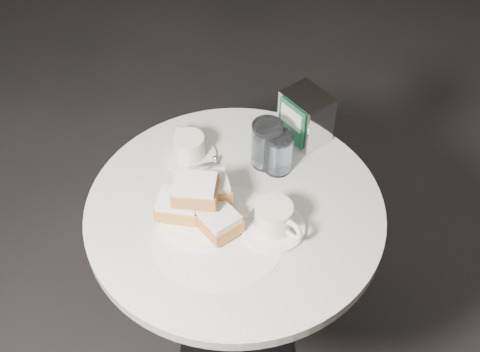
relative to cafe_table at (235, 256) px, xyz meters
name	(u,v)px	position (x,y,z in m)	size (l,w,h in m)	color
cafe_table	(235,256)	(0.00, 0.00, 0.00)	(0.70, 0.70, 0.74)	black
sugar_spill	(219,234)	(0.02, -0.09, 0.20)	(0.30, 0.30, 0.00)	white
beignet_plate	(200,205)	(-0.04, -0.07, 0.24)	(0.22, 0.22, 0.13)	white
coffee_cup_left	(190,148)	(-0.19, 0.06, 0.23)	(0.17, 0.17, 0.07)	silver
coffee_cup_right	(274,220)	(0.11, 0.00, 0.23)	(0.16, 0.16, 0.08)	white
water_glass_left	(267,144)	(-0.03, 0.16, 0.26)	(0.09, 0.09, 0.12)	white
water_glass_right	(278,153)	(0.01, 0.16, 0.25)	(0.07, 0.07, 0.11)	white
napkin_dispenser	(306,117)	(0.00, 0.30, 0.27)	(0.13, 0.12, 0.13)	silver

